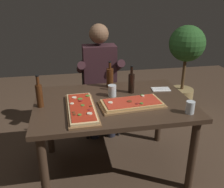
# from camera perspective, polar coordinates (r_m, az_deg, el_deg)

# --- Properties ---
(ground_plane) EXTENTS (6.40, 6.40, 0.00)m
(ground_plane) POSITION_cam_1_polar(r_m,az_deg,el_deg) (2.65, 0.21, -16.43)
(ground_plane) COLOR #4C3828
(dining_table) EXTENTS (1.40, 0.96, 0.74)m
(dining_table) POSITION_cam_1_polar(r_m,az_deg,el_deg) (2.30, 0.23, -3.82)
(dining_table) COLOR #3D2B1E
(dining_table) RESTS_ON ground_plane
(pizza_rectangular_front) EXTENTS (0.57, 0.32, 0.05)m
(pizza_rectangular_front) POSITION_cam_1_polar(r_m,az_deg,el_deg) (2.17, 4.55, -2.17)
(pizza_rectangular_front) COLOR olive
(pizza_rectangular_front) RESTS_ON dining_table
(pizza_rectangular_left) EXTENTS (0.26, 0.62, 0.05)m
(pizza_rectangular_left) POSITION_cam_1_polar(r_m,az_deg,el_deg) (2.09, -7.04, -3.29)
(pizza_rectangular_left) COLOR brown
(pizza_rectangular_left) RESTS_ON dining_table
(wine_bottle_dark) EXTENTS (0.06, 0.06, 0.29)m
(wine_bottle_dark) POSITION_cam_1_polar(r_m,az_deg,el_deg) (2.20, -16.28, -0.13)
(wine_bottle_dark) COLOR #47230F
(wine_bottle_dark) RESTS_ON dining_table
(oil_bottle_amber) EXTENTS (0.07, 0.07, 0.27)m
(oil_bottle_amber) POSITION_cam_1_polar(r_m,az_deg,el_deg) (2.56, -0.49, 3.83)
(oil_bottle_amber) COLOR #47230F
(oil_bottle_amber) RESTS_ON dining_table
(vinegar_bottle_green) EXTENTS (0.06, 0.06, 0.27)m
(vinegar_bottle_green) POSITION_cam_1_polar(r_m,az_deg,el_deg) (2.42, 4.45, 2.64)
(vinegar_bottle_green) COLOR black
(vinegar_bottle_green) RESTS_ON dining_table
(tumbler_near_camera) EXTENTS (0.07, 0.07, 0.10)m
(tumbler_near_camera) POSITION_cam_1_polar(r_m,az_deg,el_deg) (2.12, 17.40, -3.08)
(tumbler_near_camera) COLOR silver
(tumbler_near_camera) RESTS_ON dining_table
(tumbler_far_side) EXTENTS (0.08, 0.08, 0.11)m
(tumbler_far_side) POSITION_cam_1_polar(r_m,az_deg,el_deg) (2.34, 0.04, 0.60)
(tumbler_far_side) COLOR silver
(tumbler_far_side) RESTS_ON dining_table
(napkin_cutlery_set) EXTENTS (0.19, 0.13, 0.01)m
(napkin_cutlery_set) POSITION_cam_1_polar(r_m,az_deg,el_deg) (2.56, 11.08, 1.07)
(napkin_cutlery_set) COLOR white
(napkin_cutlery_set) RESTS_ON dining_table
(diner_chair) EXTENTS (0.44, 0.44, 0.87)m
(diner_chair) POSITION_cam_1_polar(r_m,az_deg,el_deg) (3.13, -2.94, 0.43)
(diner_chair) COLOR black
(diner_chair) RESTS_ON ground_plane
(seated_diner) EXTENTS (0.53, 0.41, 1.33)m
(seated_diner) POSITION_cam_1_polar(r_m,az_deg,el_deg) (2.93, -2.71, 4.20)
(seated_diner) COLOR #23232D
(seated_diner) RESTS_ON ground_plane
(potted_plant_corner) EXTENTS (0.49, 0.49, 1.24)m
(potted_plant_corner) POSITION_cam_1_polar(r_m,az_deg,el_deg) (3.64, 16.41, 7.81)
(potted_plant_corner) COLOR tan
(potted_plant_corner) RESTS_ON ground_plane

